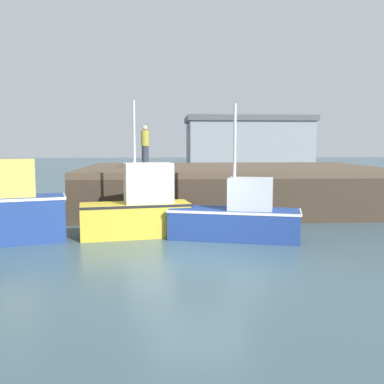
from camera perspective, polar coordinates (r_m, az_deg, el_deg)
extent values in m
cube|color=#38515B|center=(11.91, 0.88, -8.36)|extent=(120.00, 160.00, 0.10)
cube|color=brown|center=(20.13, 4.96, 2.98)|extent=(13.08, 8.11, 0.25)
cube|color=#392E23|center=(16.36, 6.96, -1.20)|extent=(13.08, 0.24, 1.67)
cylinder|color=#392E23|center=(16.48, -14.59, -1.31)|extent=(0.31, 0.31, 1.67)
cylinder|color=#392E23|center=(16.44, 6.90, -1.17)|extent=(0.31, 0.31, 1.67)
cylinder|color=#392E23|center=(23.85, -5.81, 1.18)|extent=(0.31, 0.31, 1.67)
cylinder|color=#392E23|center=(24.80, 12.61, 1.26)|extent=(0.31, 0.31, 1.67)
cylinder|color=#392E23|center=(16.17, -3.86, -1.26)|extent=(6.17, 0.15, 1.49)
cube|color=navy|center=(14.24, -23.71, -3.39)|extent=(3.88, 2.16, 1.40)
cube|color=gold|center=(14.07, -22.06, 1.72)|extent=(1.35, 1.15, 1.11)
cube|color=gold|center=(14.16, -7.37, -3.59)|extent=(3.58, 1.72, 1.08)
cube|color=black|center=(14.08, -7.40, -1.62)|extent=(3.65, 1.76, 0.08)
cube|color=beige|center=(14.06, -5.70, 1.20)|extent=(1.64, 1.26, 1.27)
cylinder|color=#B7B7BC|center=(13.95, -7.54, 7.77)|extent=(0.08, 0.08, 1.96)
cube|color=navy|center=(13.71, 5.47, -4.17)|extent=(4.14, 2.17, 0.96)
cube|color=silver|center=(13.64, 5.49, -2.41)|extent=(4.23, 2.21, 0.08)
cube|color=#B2B7BC|center=(13.52, 7.61, -0.23)|extent=(1.54, 1.28, 0.97)
cylinder|color=#B7B7BC|center=(13.48, 5.59, 6.61)|extent=(0.10, 0.10, 2.25)
cylinder|color=#2D3342|center=(18.60, -6.10, 4.52)|extent=(0.29, 0.29, 0.94)
cylinder|color=#9E9333|center=(18.59, -6.13, 6.95)|extent=(0.34, 0.34, 0.64)
sphere|color=tan|center=(18.60, -6.14, 8.26)|extent=(0.22, 0.22, 0.22)
cube|color=gray|center=(41.40, 7.10, 5.59)|extent=(10.89, 6.82, 4.90)
cube|color=#494C4F|center=(41.46, 7.15, 9.32)|extent=(11.32, 7.10, 0.50)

